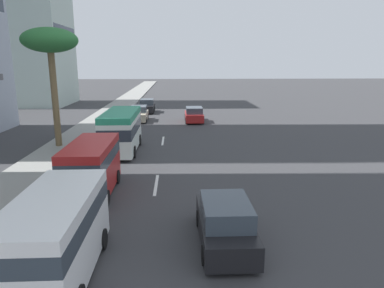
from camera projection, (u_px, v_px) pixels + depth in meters
ground_plane at (165, 126)px, 35.15m from camera, size 198.00×198.00×0.00m
sidewalk_right at (95, 126)px, 34.81m from camera, size 162.00×3.99×0.15m
lane_stripe_mid at (156, 185)px, 18.48m from camera, size 3.20×0.16×0.01m
lane_stripe_far at (163, 141)px, 28.75m from camera, size 3.20×0.16×0.01m
minibus_lead at (121, 130)px, 25.06m from camera, size 6.48×2.33×2.92m
car_second at (225, 223)px, 12.35m from camera, size 4.39×1.85×1.68m
car_third at (138, 114)px, 38.14m from camera, size 4.21×1.94×1.64m
van_fourth at (56, 232)px, 10.28m from camera, size 5.24×2.21×2.57m
car_fifth at (194, 115)px, 37.61m from camera, size 4.17×1.94×1.61m
car_sixth at (147, 106)px, 44.55m from camera, size 4.08×1.85×1.70m
van_seventh at (92, 165)px, 16.92m from camera, size 5.00×2.09×2.57m
palm_tree at (50, 43)px, 24.78m from camera, size 3.92×3.92×8.58m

